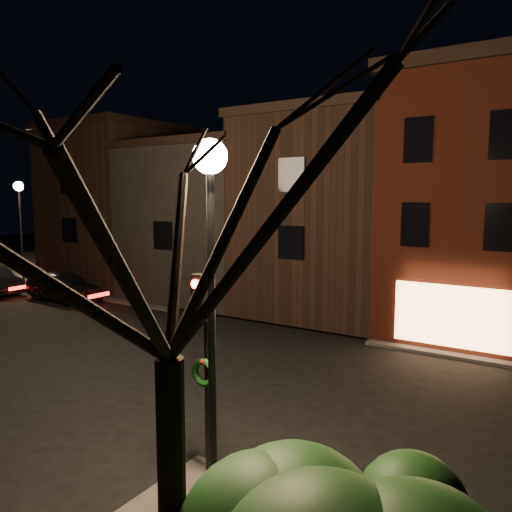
{
  "coord_description": "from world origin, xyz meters",
  "views": [
    {
      "loc": [
        11.52,
        -12.81,
        5.62
      ],
      "look_at": [
        0.5,
        4.29,
        3.2
      ],
      "focal_mm": 35.0,
      "sensor_mm": 36.0,
      "label": 1
    }
  ],
  "objects_px": {
    "street_lamp_far": "(19,204)",
    "traffic_signal": "(203,343)",
    "street_lamp_near": "(211,222)",
    "bare_tree_right": "(165,150)",
    "parked_car_a": "(63,286)"
  },
  "relations": [
    {
      "from": "street_lamp_far",
      "to": "traffic_signal",
      "type": "height_order",
      "value": "street_lamp_far"
    },
    {
      "from": "street_lamp_far",
      "to": "traffic_signal",
      "type": "distance_m",
      "value": 27.35
    },
    {
      "from": "street_lamp_far",
      "to": "parked_car_a",
      "type": "height_order",
      "value": "street_lamp_far"
    },
    {
      "from": "bare_tree_right",
      "to": "parked_car_a",
      "type": "relative_size",
      "value": 1.77
    },
    {
      "from": "parked_car_a",
      "to": "bare_tree_right",
      "type": "bearing_deg",
      "value": -121.97
    },
    {
      "from": "traffic_signal",
      "to": "bare_tree_right",
      "type": "distance_m",
      "value": 4.87
    },
    {
      "from": "street_lamp_far",
      "to": "parked_car_a",
      "type": "relative_size",
      "value": 1.35
    },
    {
      "from": "street_lamp_far",
      "to": "street_lamp_near",
      "type": "bearing_deg",
      "value": -25.83
    },
    {
      "from": "traffic_signal",
      "to": "street_lamp_near",
      "type": "bearing_deg",
      "value": -39.37
    },
    {
      "from": "street_lamp_far",
      "to": "bare_tree_right",
      "type": "relative_size",
      "value": 0.76
    },
    {
      "from": "traffic_signal",
      "to": "bare_tree_right",
      "type": "relative_size",
      "value": 0.48
    },
    {
      "from": "street_lamp_far",
      "to": "parked_car_a",
      "type": "distance_m",
      "value": 8.74
    },
    {
      "from": "street_lamp_far",
      "to": "traffic_signal",
      "type": "relative_size",
      "value": 1.6
    },
    {
      "from": "street_lamp_near",
      "to": "street_lamp_far",
      "type": "height_order",
      "value": "same"
    },
    {
      "from": "street_lamp_far",
      "to": "traffic_signal",
      "type": "xyz_separation_m",
      "value": [
        24.6,
        -11.71,
        -2.37
      ]
    }
  ]
}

